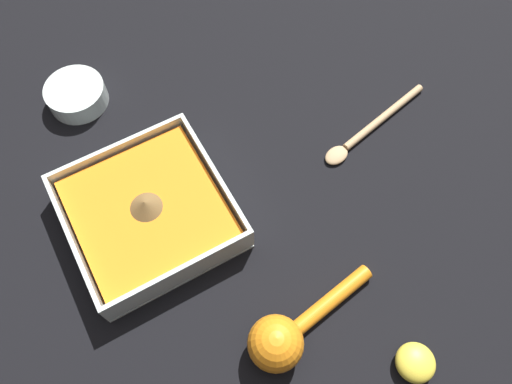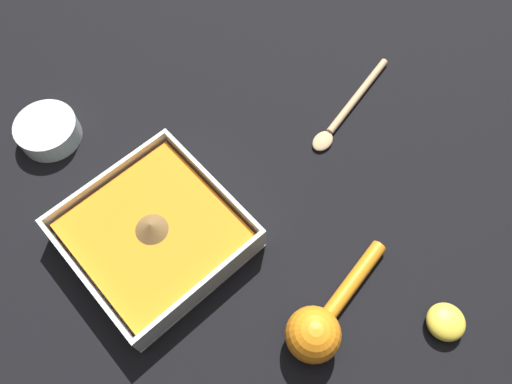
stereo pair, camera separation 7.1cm
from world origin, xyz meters
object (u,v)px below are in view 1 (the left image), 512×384
object	(u,v)px
square_dish	(149,213)
lemon_squeezer	(284,337)
wooden_spoon	(370,128)
lemon_half	(415,363)
spice_bowl	(77,95)

from	to	relation	value
square_dish	lemon_squeezer	xyz separation A→B (m)	(-0.24, -0.08, 0.01)
wooden_spoon	square_dish	bearing A→B (deg)	-16.19
lemon_squeezer	wooden_spoon	world-z (taller)	lemon_squeezer
lemon_half	wooden_spoon	xyz separation A→B (m)	(0.32, -0.16, -0.01)
spice_bowl	lemon_half	xyz separation A→B (m)	(-0.60, -0.22, -0.00)
square_dish	wooden_spoon	world-z (taller)	square_dish
square_dish	spice_bowl	bearing A→B (deg)	3.97
lemon_squeezer	wooden_spoon	bearing A→B (deg)	-152.14
square_dish	lemon_squeezer	size ratio (longest dim) A/B	1.11
lemon_half	lemon_squeezer	bearing A→B (deg)	51.06
spice_bowl	lemon_half	distance (m)	0.64
spice_bowl	lemon_squeezer	size ratio (longest dim) A/B	0.48
spice_bowl	lemon_half	world-z (taller)	spice_bowl
lemon_squeezer	square_dish	bearing A→B (deg)	-81.06
square_dish	spice_bowl	world-z (taller)	square_dish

